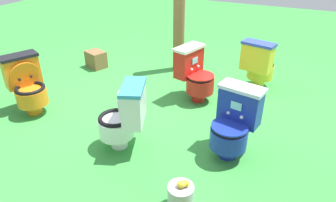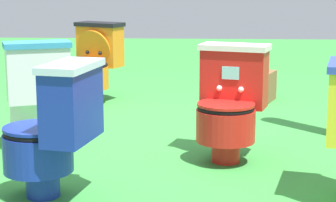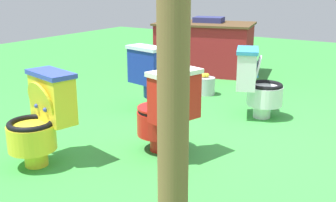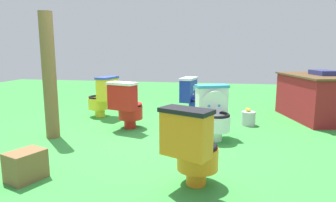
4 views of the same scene
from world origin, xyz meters
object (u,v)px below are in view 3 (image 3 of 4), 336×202
at_px(toilet_yellow, 42,118).
at_px(wooden_post, 173,87).
at_px(toilet_white, 256,83).
at_px(toilet_blue, 154,77).
at_px(toilet_red, 166,111).
at_px(vendor_table, 204,47).
at_px(lemon_bucket, 206,85).

distance_m(toilet_yellow, wooden_post, 1.41).
bearing_deg(toilet_white, wooden_post, -12.68).
distance_m(toilet_white, toilet_blue, 1.10).
distance_m(toilet_red, vendor_table, 3.23).
relative_size(toilet_red, vendor_table, 0.45).
distance_m(toilet_white, vendor_table, 2.25).
relative_size(vendor_table, wooden_post, 0.96).
relative_size(toilet_white, lemon_bucket, 2.63).
distance_m(toilet_red, toilet_yellow, 0.98).
distance_m(toilet_blue, toilet_yellow, 1.63).
height_order(toilet_red, toilet_blue, same).
bearing_deg(vendor_table, toilet_blue, -77.54).
bearing_deg(toilet_red, vendor_table, 38.77).
distance_m(toilet_white, wooden_post, 2.25).
distance_m(toilet_red, lemon_bucket, 1.93).
xyz_separation_m(toilet_white, wooden_post, (0.33, -2.17, 0.47)).
bearing_deg(vendor_table, toilet_yellow, -82.12).
relative_size(wooden_post, lemon_bucket, 6.11).
relative_size(toilet_yellow, wooden_post, 0.43).
height_order(toilet_yellow, vendor_table, vendor_table).
bearing_deg(wooden_post, toilet_white, 98.62).
distance_m(toilet_white, lemon_bucket, 1.03).
bearing_deg(wooden_post, toilet_blue, 127.13).
bearing_deg(toilet_white, toilet_blue, -92.24).
xyz_separation_m(toilet_yellow, wooden_post, (1.32, -0.19, 0.47)).
distance_m(toilet_blue, wooden_post, 2.32).
bearing_deg(toilet_red, toilet_yellow, 150.70).
relative_size(toilet_red, toilet_yellow, 1.00).
height_order(toilet_yellow, wooden_post, wooden_post).
distance_m(toilet_red, wooden_post, 1.16).
height_order(toilet_white, lemon_bucket, toilet_white).
bearing_deg(toilet_blue, toilet_yellow, -76.90).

